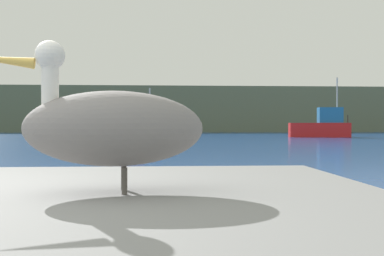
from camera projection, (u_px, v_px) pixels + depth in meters
name	position (u px, v px, depth m)	size (l,w,h in m)	color
hillside_backdrop	(154.00, 110.00, 67.52)	(140.00, 11.45, 6.58)	#5B664C
pelican	(112.00, 126.00, 2.41)	(1.28, 0.58, 0.82)	gray
fishing_boat_blue	(132.00, 127.00, 35.70)	(4.94, 1.76, 4.07)	blue
fishing_boat_red	(322.00, 126.00, 39.75)	(5.43, 2.40, 5.34)	red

